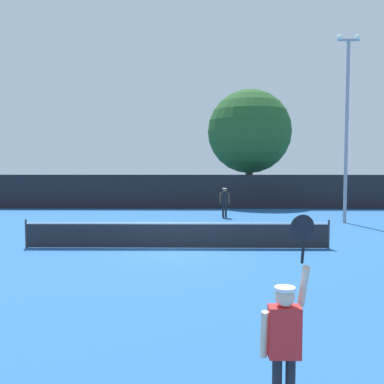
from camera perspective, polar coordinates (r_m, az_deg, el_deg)
name	(u,v)px	position (r m, az deg, el deg)	size (l,w,h in m)	color
ground_plane	(177,248)	(16.39, -2.00, -7.33)	(120.00, 120.00, 0.00)	#235693
tennis_net	(177,235)	(16.30, -2.00, -5.56)	(11.30, 0.08, 1.07)	#232328
perimeter_fence	(186,192)	(30.27, -0.76, 0.04)	(37.04, 0.12, 2.36)	black
player_serving	(285,333)	(5.62, 12.01, -17.57)	(0.68, 0.40, 2.54)	red
player_receiving	(225,200)	(25.35, 4.26, -0.99)	(0.57, 0.25, 1.71)	black
tennis_ball	(197,243)	(17.23, 0.68, -6.66)	(0.07, 0.07, 0.07)	#CCE033
light_pole	(347,119)	(24.54, 19.51, 8.97)	(1.18, 0.28, 9.77)	gray
large_tree	(249,132)	(33.84, 7.48, 7.79)	(6.34, 6.34, 8.72)	brown
parked_car_near	(93,191)	(38.70, -12.82, 0.16)	(2.48, 4.43, 1.69)	navy
parked_car_mid	(213,190)	(38.24, 2.71, 0.21)	(1.95, 4.22, 1.69)	navy
parked_car_far	(266,192)	(36.67, 9.59, 0.01)	(2.29, 4.36, 1.69)	white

